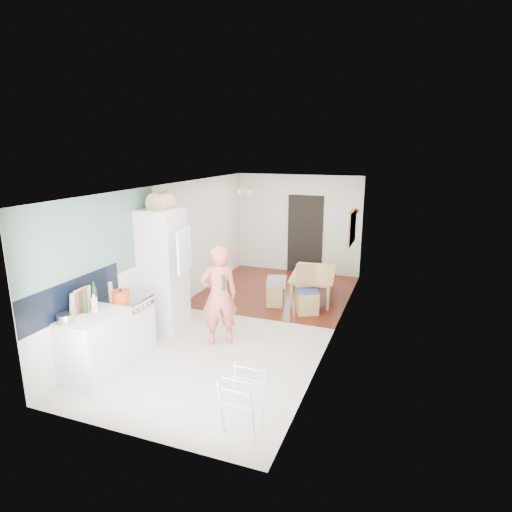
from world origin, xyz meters
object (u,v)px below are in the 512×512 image
Objects in this scene: dining_table at (315,287)px; stool at (275,296)px; person at (219,286)px; dining_chair at (307,290)px; drying_rack at (243,403)px.

dining_table is 3.13× the size of stool.
person is 4.53× the size of stool.
drying_rack is (0.19, -3.80, -0.09)m from dining_chair.
person is 2.96m from dining_table.
dining_chair reaches higher than stool.
dining_chair is at bearing -12.09° from stool.
dining_table is at bearing 94.47° from drying_rack.
dining_table is 1.77× the size of drying_rack.
person is 2.46m from drying_rack.
dining_table is at bearing -145.00° from person.
person is 2.12m from dining_chair.
person is at bearing 122.82° from drying_rack.
dining_table is 4.73m from drying_rack.
person is 1.45× the size of dining_table.
drying_rack is (1.24, -2.03, -0.60)m from person.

